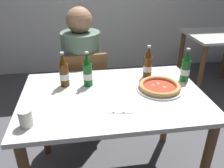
{
  "coord_description": "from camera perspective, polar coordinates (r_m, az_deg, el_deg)",
  "views": [
    {
      "loc": [
        -0.2,
        -1.31,
        1.51
      ],
      "look_at": [
        0.0,
        0.05,
        0.8
      ],
      "focal_mm": 37.09,
      "sensor_mm": 36.0,
      "label": 1
    }
  ],
  "objects": [
    {
      "name": "dining_table_main",
      "position": [
        1.58,
        0.27,
        -6.12
      ],
      "size": [
        1.2,
        0.8,
        0.75
      ],
      "color": "silver",
      "rests_on": "ground_plane"
    },
    {
      "name": "chair_behind_table",
      "position": [
        2.17,
        -6.82,
        -1.08
      ],
      "size": [
        0.44,
        0.44,
        0.85
      ],
      "rotation": [
        0.0,
        0.0,
        3.24
      ],
      "color": "brown",
      "rests_on": "ground_plane"
    },
    {
      "name": "diner_seated",
      "position": [
        2.17,
        -7.2,
        1.9
      ],
      "size": [
        0.34,
        0.34,
        1.21
      ],
      "color": "#2D3342",
      "rests_on": "ground_plane"
    },
    {
      "name": "dining_table_background",
      "position": [
        3.25,
        24.68,
        8.45
      ],
      "size": [
        0.8,
        0.7,
        0.75
      ],
      "color": "silver",
      "rests_on": "ground_plane"
    },
    {
      "name": "pizza_margherita_near",
      "position": [
        1.6,
        11.61,
        -0.71
      ],
      "size": [
        0.31,
        0.31,
        0.04
      ],
      "color": "white",
      "rests_on": "dining_table_main"
    },
    {
      "name": "beer_bottle_left",
      "position": [
        1.6,
        -6.04,
        3.04
      ],
      "size": [
        0.07,
        0.07,
        0.25
      ],
      "color": "#14591E",
      "rests_on": "dining_table_main"
    },
    {
      "name": "beer_bottle_center",
      "position": [
        1.73,
        8.82,
        4.82
      ],
      "size": [
        0.07,
        0.07,
        0.25
      ],
      "color": "#512D0F",
      "rests_on": "dining_table_main"
    },
    {
      "name": "beer_bottle_right",
      "position": [
        1.62,
        -11.77,
        2.9
      ],
      "size": [
        0.07,
        0.07,
        0.25
      ],
      "color": "#512D0F",
      "rests_on": "dining_table_main"
    },
    {
      "name": "beer_bottle_extra",
      "position": [
        1.74,
        17.7,
        3.91
      ],
      "size": [
        0.07,
        0.07,
        0.25
      ],
      "color": "#14591E",
      "rests_on": "dining_table_main"
    },
    {
      "name": "napkin_with_cutlery",
      "position": [
        1.41,
        1.53,
        -5.08
      ],
      "size": [
        0.21,
        0.21,
        0.01
      ],
      "color": "white",
      "rests_on": "dining_table_main"
    },
    {
      "name": "paper_cup",
      "position": [
        1.3,
        -20.5,
        -7.87
      ],
      "size": [
        0.07,
        0.07,
        0.09
      ],
      "primitive_type": "cylinder",
      "color": "white",
      "rests_on": "dining_table_main"
    }
  ]
}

